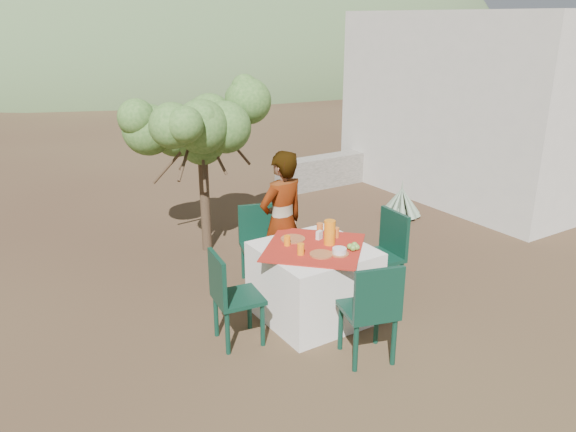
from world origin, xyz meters
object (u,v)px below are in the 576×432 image
(chair_right, at_px, (384,251))
(shrub_tree, at_px, (204,134))
(chair_far, at_px, (258,240))
(chair_near, at_px, (372,308))
(agave, at_px, (401,203))
(person, at_px, (282,223))
(juice_pitcher, at_px, (330,232))
(guesthouse, at_px, (492,103))
(table, at_px, (314,282))
(chair_left, at_px, (230,294))

(chair_right, xyz_separation_m, shrub_tree, (-1.00, 2.31, 0.99))
(chair_far, relative_size, chair_near, 0.93)
(agave, bearing_deg, chair_far, -165.51)
(chair_near, height_order, person, person)
(person, bearing_deg, juice_pitcher, 91.15)
(chair_near, height_order, agave, chair_near)
(shrub_tree, relative_size, guesthouse, 0.46)
(table, distance_m, juice_pitcher, 0.53)
(table, distance_m, chair_right, 0.89)
(table, relative_size, chair_far, 1.45)
(shrub_tree, distance_m, agave, 3.31)
(shrub_tree, bearing_deg, juice_pitcher, -82.69)
(chair_near, height_order, chair_left, chair_near)
(chair_far, bearing_deg, guesthouse, 29.66)
(chair_right, distance_m, juice_pitcher, 0.79)
(chair_far, bearing_deg, shrub_tree, 110.54)
(chair_near, bearing_deg, agave, -120.62)
(table, height_order, chair_left, chair_left)
(person, bearing_deg, shrub_tree, -92.77)
(person, bearing_deg, chair_left, 25.80)
(chair_right, height_order, person, person)
(chair_near, relative_size, chair_left, 1.05)
(agave, bearing_deg, juice_pitcher, -146.43)
(chair_left, xyz_separation_m, agave, (3.82, 1.78, -0.28))
(table, relative_size, shrub_tree, 0.67)
(person, xyz_separation_m, agave, (2.83, 1.10, -0.58))
(table, distance_m, shrub_tree, 2.52)
(chair_far, xyz_separation_m, person, (0.11, -0.34, 0.30))
(shrub_tree, bearing_deg, chair_right, -66.56)
(chair_near, xyz_separation_m, guesthouse, (5.26, 3.08, 0.97))
(table, height_order, chair_far, chair_far)
(table, xyz_separation_m, chair_right, (0.88, -0.06, 0.16))
(table, relative_size, chair_left, 1.43)
(agave, bearing_deg, chair_right, -137.47)
(person, height_order, agave, person)
(chair_left, bearing_deg, shrub_tree, -12.10)
(table, height_order, juice_pitcher, juice_pitcher)
(chair_right, bearing_deg, juice_pitcher, -88.92)
(guesthouse, distance_m, juice_pitcher, 5.52)
(table, bearing_deg, juice_pitcher, -8.93)
(chair_near, xyz_separation_m, chair_right, (0.92, 0.88, 0.01))
(agave, xyz_separation_m, guesthouse, (2.33, 0.36, 1.28))
(agave, bearing_deg, table, -148.36)
(chair_left, xyz_separation_m, person, (0.99, 0.68, 0.29))
(agave, bearing_deg, chair_near, -137.10)
(table, distance_m, person, 0.79)
(chair_right, relative_size, juice_pitcher, 3.87)
(shrub_tree, xyz_separation_m, agave, (3.00, -0.47, -1.30))
(chair_far, bearing_deg, juice_pitcher, -59.96)
(chair_near, height_order, shrub_tree, shrub_tree)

